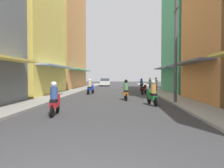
{
  "coord_description": "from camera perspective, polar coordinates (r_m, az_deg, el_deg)",
  "views": [
    {
      "loc": [
        0.88,
        -3.67,
        1.81
      ],
      "look_at": [
        -0.09,
        15.54,
        1.16
      ],
      "focal_mm": 35.81,
      "sensor_mm": 36.0,
      "label": 1
    }
  ],
  "objects": [
    {
      "name": "ground_plane",
      "position": [
        24.78,
        0.86,
        -2.24
      ],
      "size": [
        110.12,
        110.12,
        0.0
      ],
      "primitive_type": "plane",
      "color": "#38383A"
    },
    {
      "name": "sidewalk_left",
      "position": [
        25.47,
        -10.62,
        -2.03
      ],
      "size": [
        1.98,
        58.06,
        0.12
      ],
      "primitive_type": "cube",
      "color": "gray",
      "rests_on": "ground"
    },
    {
      "name": "sidewalk_right",
      "position": [
        25.11,
        12.5,
        -2.1
      ],
      "size": [
        1.98,
        58.06,
        0.12
      ],
      "primitive_type": "cube",
      "color": "#ADA89E",
      "rests_on": "ground"
    },
    {
      "name": "building_left_mid",
      "position": [
        24.37,
        -21.69,
        12.0
      ],
      "size": [
        7.05,
        9.97,
        12.25
      ],
      "color": "#EFD159",
      "rests_on": "ground"
    },
    {
      "name": "building_left_far",
      "position": [
        36.47,
        -13.29,
        12.7
      ],
      "size": [
        7.05,
        13.96,
        17.3
      ],
      "color": "#D88C4C",
      "rests_on": "ground"
    },
    {
      "name": "building_right_far",
      "position": [
        27.93,
        20.45,
        13.77
      ],
      "size": [
        7.05,
        9.69,
        15.2
      ],
      "color": "#4CB28C",
      "rests_on": "ground"
    },
    {
      "name": "motorbike_orange",
      "position": [
        17.12,
        3.53,
        -1.76
      ],
      "size": [
        0.55,
        1.81,
        1.58
      ],
      "color": "black",
      "rests_on": "ground"
    },
    {
      "name": "motorbike_silver",
      "position": [
        28.13,
        7.57,
        -0.32
      ],
      "size": [
        0.65,
        1.78,
        1.58
      ],
      "color": "black",
      "rests_on": "ground"
    },
    {
      "name": "motorbike_maroon",
      "position": [
        23.21,
        8.19,
        -1.3
      ],
      "size": [
        0.77,
        1.73,
        0.96
      ],
      "color": "black",
      "rests_on": "ground"
    },
    {
      "name": "motorbike_green",
      "position": [
        14.17,
        10.28,
        -2.56
      ],
      "size": [
        0.62,
        1.79,
        1.58
      ],
      "color": "black",
      "rests_on": "ground"
    },
    {
      "name": "motorbike_blue",
      "position": [
        22.75,
        -5.52,
        -0.85
      ],
      "size": [
        0.65,
        1.78,
        1.58
      ],
      "color": "black",
      "rests_on": "ground"
    },
    {
      "name": "motorbike_red",
      "position": [
        10.74,
        -14.38,
        -4.02
      ],
      "size": [
        0.55,
        1.81,
        1.58
      ],
      "color": "black",
      "rests_on": "ground"
    },
    {
      "name": "parked_car",
      "position": [
        42.17,
        -1.79,
        0.49
      ],
      "size": [
        2.02,
        4.2,
        1.45
      ],
      "color": "silver",
      "rests_on": "ground"
    },
    {
      "name": "pedestrian_far",
      "position": [
        26.5,
        11.18,
        0.13
      ],
      "size": [
        0.44,
        0.44,
        1.75
      ],
      "color": "#99333F",
      "rests_on": "ground"
    },
    {
      "name": "pedestrian_foreground",
      "position": [
        31.26,
        9.66,
        0.1
      ],
      "size": [
        0.34,
        0.34,
        1.63
      ],
      "color": "#334C8C",
      "rests_on": "ground"
    },
    {
      "name": "utility_pole",
      "position": [
        15.41,
        15.97,
        8.04
      ],
      "size": [
        0.2,
        1.2,
        6.78
      ],
      "color": "#4C4C4F",
      "rests_on": "ground"
    }
  ]
}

